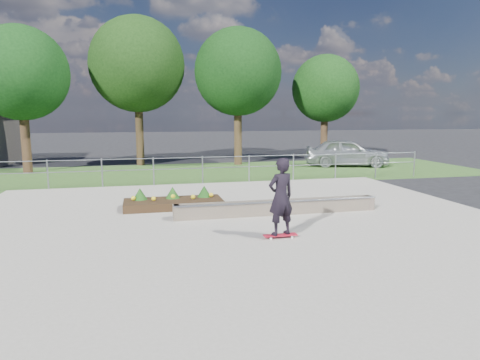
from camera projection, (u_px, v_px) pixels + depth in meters
name	position (u px, v px, depth m)	size (l,w,h in m)	color
ground	(246.00, 233.00, 10.65)	(120.00, 120.00, 0.00)	black
grass_verge	(193.00, 173.00, 21.24)	(30.00, 8.00, 0.02)	#305421
concrete_slab	(246.00, 232.00, 10.65)	(15.00, 15.00, 0.06)	#9B968A
fence	(203.00, 166.00, 17.75)	(20.06, 0.06, 1.20)	gray
tree_far_left	(21.00, 73.00, 20.62)	(4.55, 4.55, 7.15)	#362115
tree_mid_left	(137.00, 65.00, 23.66)	(5.25, 5.25, 8.25)	#2F2113
tree_mid_right	(238.00, 72.00, 23.99)	(4.90, 4.90, 7.70)	#372616
tree_far_right	(325.00, 89.00, 26.90)	(4.20, 4.20, 6.60)	#382416
grind_ledge	(278.00, 207.00, 12.36)	(6.00, 0.44, 0.43)	brown
planter_bed	(173.00, 201.00, 13.26)	(3.00, 1.20, 0.61)	black
skateboarder	(281.00, 197.00, 9.86)	(0.80, 0.60, 1.89)	white
parked_car	(347.00, 153.00, 23.93)	(1.84, 4.58, 1.56)	#A0A6AA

